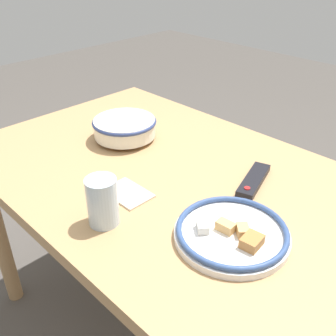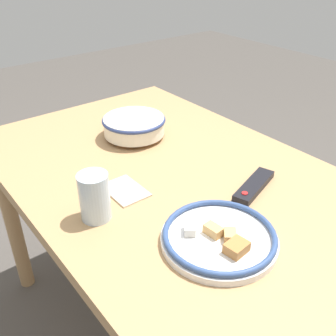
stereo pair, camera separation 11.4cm
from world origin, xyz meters
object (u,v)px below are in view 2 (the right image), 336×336
(food_plate, at_px, (219,237))
(drinking_glass, at_px, (95,197))
(noodle_bowl, at_px, (134,125))
(tv_remote, at_px, (254,186))

(food_plate, height_order, drinking_glass, drinking_glass)
(noodle_bowl, xyz_separation_m, drinking_glass, (0.32, -0.34, 0.02))
(drinking_glass, bearing_deg, food_plate, 33.92)
(food_plate, xyz_separation_m, tv_remote, (-0.10, 0.24, -0.01))
(food_plate, bearing_deg, drinking_glass, -146.08)
(noodle_bowl, relative_size, food_plate, 0.81)
(tv_remote, relative_size, drinking_glass, 1.50)
(food_plate, relative_size, drinking_glass, 2.17)
(noodle_bowl, relative_size, drinking_glass, 1.75)
(tv_remote, xyz_separation_m, drinking_glass, (-0.16, -0.42, 0.05))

